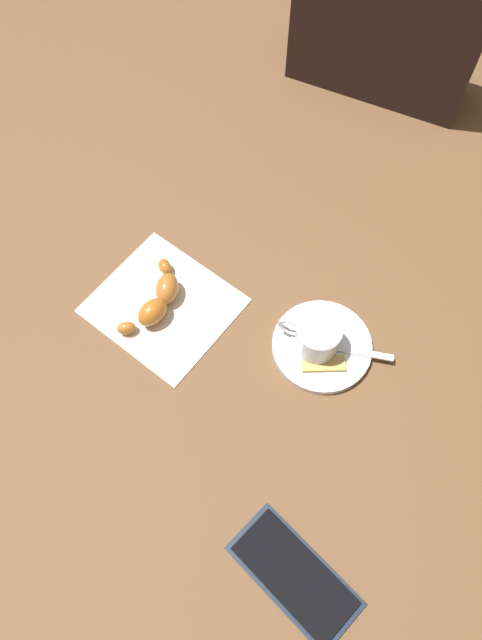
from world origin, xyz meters
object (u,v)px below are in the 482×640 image
object	(u,v)px
sugar_packet	(323,364)
croissant	(158,300)
saucer	(322,346)
cell_phone	(294,575)
espresso_cup	(316,337)
napkin	(163,305)
laptop_bag	(388,27)
teaspoon	(324,346)

from	to	relation	value
sugar_packet	croissant	distance (m)	0.24
saucer	sugar_packet	xyz separation A→B (m)	(0.02, -0.02, 0.01)
saucer	cell_phone	xyz separation A→B (m)	(0.13, -0.26, -0.00)
croissant	cell_phone	bearing A→B (deg)	-26.94
croissant	cell_phone	world-z (taller)	croissant
cell_phone	espresso_cup	bearing A→B (deg)	118.87
espresso_cup	cell_phone	xyz separation A→B (m)	(0.14, -0.25, -0.03)
napkin	croissant	bearing A→B (deg)	-129.77
croissant	saucer	bearing A→B (deg)	20.48
cell_phone	saucer	bearing A→B (deg)	116.70
saucer	cell_phone	world-z (taller)	same
cell_phone	croissant	bearing A→B (deg)	153.06
saucer	laptop_bag	distance (m)	0.52
saucer	teaspoon	size ratio (longest dim) A/B	1.02
teaspoon	espresso_cup	bearing A→B (deg)	-149.60
sugar_packet	laptop_bag	size ratio (longest dim) A/B	0.19
saucer	sugar_packet	size ratio (longest dim) A/B	2.38
sugar_packet	saucer	bearing A→B (deg)	87.52
saucer	croissant	bearing A→B (deg)	-159.52
croissant	cell_phone	size ratio (longest dim) A/B	0.82
laptop_bag	espresso_cup	bearing A→B (deg)	99.70
sugar_packet	laptop_bag	bearing A→B (deg)	75.49
teaspoon	croissant	world-z (taller)	croissant
napkin	teaspoon	bearing A→B (deg)	19.36
teaspoon	laptop_bag	size ratio (longest dim) A/B	0.45
laptop_bag	teaspoon	bearing A→B (deg)	101.21
espresso_cup	croissant	distance (m)	0.22
espresso_cup	laptop_bag	bearing A→B (deg)	111.57
teaspoon	napkin	distance (m)	0.23
teaspoon	croissant	xyz separation A→B (m)	(-0.22, -0.08, 0.01)
teaspoon	saucer	bearing A→B (deg)	170.00
espresso_cup	sugar_packet	xyz separation A→B (m)	(0.02, -0.02, -0.02)
espresso_cup	laptop_bag	size ratio (longest dim) A/B	0.29
saucer	laptop_bag	size ratio (longest dim) A/B	0.46
saucer	laptop_bag	xyz separation A→B (m)	(-0.20, 0.47, 0.10)
espresso_cup	sugar_packet	bearing A→B (deg)	-32.38
croissant	laptop_bag	distance (m)	0.56
teaspoon	laptop_bag	xyz separation A→B (m)	(-0.20, 0.47, 0.10)
teaspoon	croissant	distance (m)	0.23
napkin	cell_phone	size ratio (longest dim) A/B	1.12
teaspoon	sugar_packet	bearing A→B (deg)	-59.93
saucer	laptop_bag	world-z (taller)	laptop_bag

